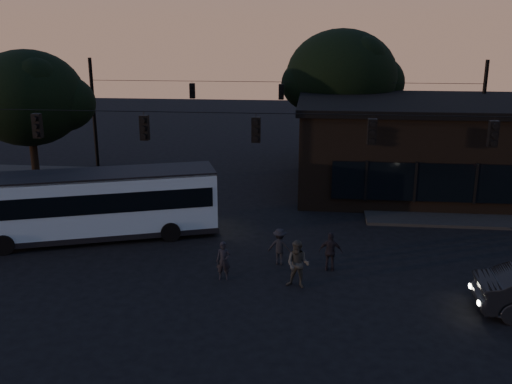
# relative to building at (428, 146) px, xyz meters

# --- Properties ---
(ground) EXTENTS (120.00, 120.00, 0.00)m
(ground) POSITION_rel_building_xyz_m (-9.00, -15.97, -2.71)
(ground) COLOR black
(ground) RESTS_ON ground
(sidewalk_far_right) EXTENTS (14.00, 10.00, 0.15)m
(sidewalk_far_right) POSITION_rel_building_xyz_m (3.00, -1.97, -2.63)
(sidewalk_far_right) COLOR black
(sidewalk_far_right) RESTS_ON ground
(sidewalk_far_left) EXTENTS (14.00, 10.00, 0.15)m
(sidewalk_far_left) POSITION_rel_building_xyz_m (-23.00, -1.97, -2.63)
(sidewalk_far_left) COLOR black
(sidewalk_far_left) RESTS_ON ground
(building) EXTENTS (15.40, 10.41, 5.40)m
(building) POSITION_rel_building_xyz_m (0.00, 0.00, 0.00)
(building) COLOR black
(building) RESTS_ON ground
(tree_behind) EXTENTS (7.60, 7.60, 9.43)m
(tree_behind) POSITION_rel_building_xyz_m (-5.00, 6.03, 3.48)
(tree_behind) COLOR black
(tree_behind) RESTS_ON ground
(tree_left) EXTENTS (6.40, 6.40, 8.30)m
(tree_left) POSITION_rel_building_xyz_m (-23.00, -2.97, 2.86)
(tree_left) COLOR black
(tree_left) RESTS_ON ground
(signal_rig_near) EXTENTS (26.24, 0.30, 7.50)m
(signal_rig_near) POSITION_rel_building_xyz_m (-9.00, -11.97, 1.74)
(signal_rig_near) COLOR black
(signal_rig_near) RESTS_ON ground
(signal_rig_far) EXTENTS (26.24, 0.30, 7.50)m
(signal_rig_far) POSITION_rel_building_xyz_m (-9.00, 4.03, 1.50)
(signal_rig_far) COLOR black
(signal_rig_far) RESTS_ON ground
(bus) EXTENTS (11.27, 6.04, 3.11)m
(bus) POSITION_rel_building_xyz_m (-16.63, -10.03, -0.96)
(bus) COLOR #99B3C2
(bus) RESTS_ON ground
(pedestrian_a) EXTENTS (0.58, 0.39, 1.53)m
(pedestrian_a) POSITION_rel_building_xyz_m (-10.05, -13.92, -1.94)
(pedestrian_a) COLOR black
(pedestrian_a) RESTS_ON ground
(pedestrian_b) EXTENTS (1.04, 0.90, 1.85)m
(pedestrian_b) POSITION_rel_building_xyz_m (-7.18, -14.33, -1.78)
(pedestrian_b) COLOR #2D2E29
(pedestrian_b) RESTS_ON ground
(pedestrian_c) EXTENTS (0.97, 0.46, 1.61)m
(pedestrian_c) POSITION_rel_building_xyz_m (-5.93, -12.65, -1.90)
(pedestrian_c) COLOR black
(pedestrian_c) RESTS_ON ground
(pedestrian_d) EXTENTS (1.03, 0.63, 1.54)m
(pedestrian_d) POSITION_rel_building_xyz_m (-8.00, -12.19, -1.94)
(pedestrian_d) COLOR black
(pedestrian_d) RESTS_ON ground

